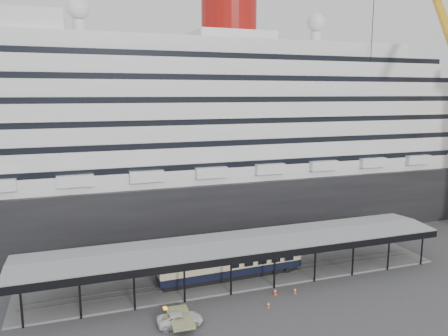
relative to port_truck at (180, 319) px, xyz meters
The scene contains 8 objects.
ground 11.13m from the port_truck, 20.89° to the left, with size 200.00×200.00×0.00m, color #3C3C3F.
cruise_ship 41.40m from the port_truck, 73.83° to the left, with size 130.00×30.00×43.90m.
platform_canopy 13.81m from the port_truck, 40.81° to the left, with size 56.00×9.18×5.30m.
port_truck is the anchor object (origin of this frame).
pullman_carriage 12.83m from the port_truck, 44.80° to the left, with size 19.59×3.20×19.16m.
traffic_cone_left 10.41m from the port_truck, ahead, with size 0.38×0.38×0.73m.
traffic_cone_mid 15.24m from the port_truck, ahead, with size 0.48×0.48×0.71m.
traffic_cone_right 12.92m from the port_truck, 13.75° to the left, with size 0.46×0.46×0.81m.
Camera 1 is at (-19.99, -45.65, 24.15)m, focal length 35.00 mm.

